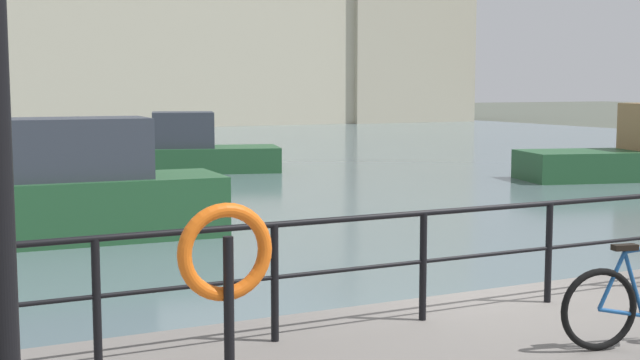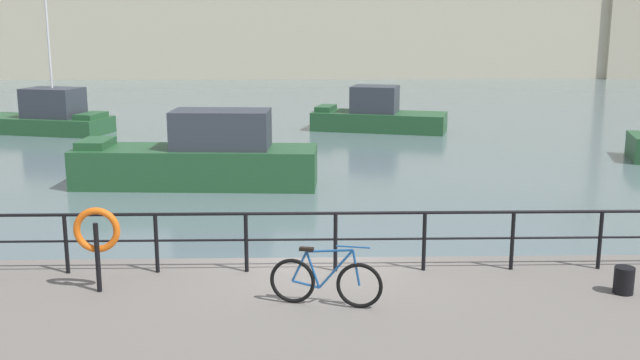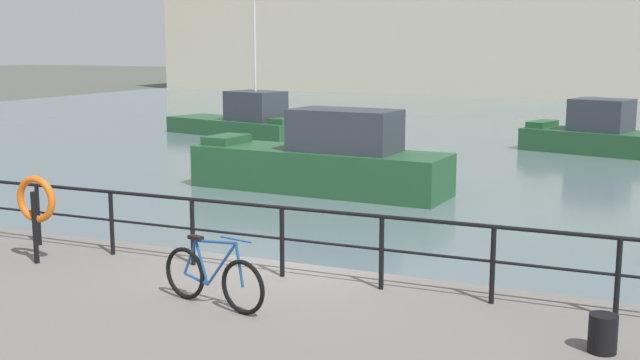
{
  "view_description": "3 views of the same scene",
  "coord_description": "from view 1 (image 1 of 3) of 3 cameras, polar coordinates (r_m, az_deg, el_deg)",
  "views": [
    {
      "loc": [
        -5.75,
        -7.57,
        3.0
      ],
      "look_at": [
        0.17,
        4.4,
        1.53
      ],
      "focal_mm": 47.99,
      "sensor_mm": 36.0,
      "label": 1
    },
    {
      "loc": [
        -0.28,
        -12.96,
        5.03
      ],
      "look_at": [
        0.14,
        3.82,
        1.38
      ],
      "focal_mm": 40.95,
      "sensor_mm": 36.0,
      "label": 2
    },
    {
      "loc": [
        5.36,
        -10.92,
        4.14
      ],
      "look_at": [
        -0.9,
        3.38,
        1.47
      ],
      "focal_mm": 44.2,
      "sensor_mm": 36.0,
      "label": 3
    }
  ],
  "objects": [
    {
      "name": "water_basin",
      "position": [
        38.33,
        -17.61,
        1.5
      ],
      "size": [
        80.0,
        60.0,
        0.01
      ],
      "primitive_type": "cube",
      "color": "slate",
      "rests_on": "ground_plane"
    },
    {
      "name": "moored_green_narrowboat",
      "position": [
        30.23,
        -8.88,
        1.91
      ],
      "size": [
        6.57,
        3.86,
        2.1
      ],
      "rotation": [
        0.0,
        0.0,
        2.86
      ],
      "color": "#23512D",
      "rests_on": "water_basin"
    },
    {
      "name": "harbor_building",
      "position": [
        66.26,
        -16.33,
        8.79
      ],
      "size": [
        76.76,
        11.24,
        15.76
      ],
      "color": "#C1B79E",
      "rests_on": "ground_plane"
    },
    {
      "name": "quay_railing",
      "position": [
        9.24,
        15.03,
        -3.46
      ],
      "size": [
        18.78,
        0.07,
        1.08
      ],
      "color": "black",
      "rests_on": "quay_promenade"
    },
    {
      "name": "life_ring_stand",
      "position": [
        6.47,
        -6.3,
        -5.23
      ],
      "size": [
        0.75,
        0.16,
        1.4
      ],
      "color": "black",
      "rests_on": "quay_promenade"
    },
    {
      "name": "moored_blue_motorboat",
      "position": [
        17.3,
        -18.43,
        -1.03
      ],
      "size": [
        7.59,
        2.51,
        2.37
      ],
      "rotation": [
        0.0,
        0.0,
        3.08
      ],
      "color": "#23512D",
      "rests_on": "water_basin"
    },
    {
      "name": "ground_plane",
      "position": [
        9.97,
        10.59,
        -11.32
      ],
      "size": [
        240.0,
        240.0,
        0.0
      ],
      "primitive_type": "plane",
      "color": "#4C5147"
    }
  ]
}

